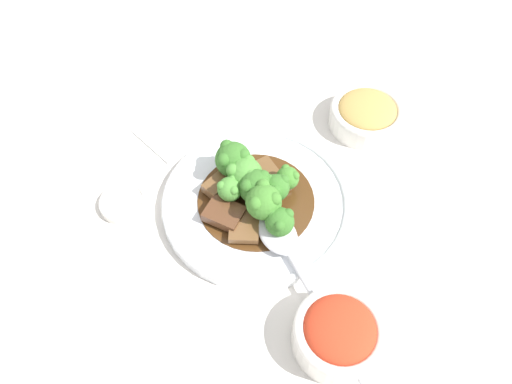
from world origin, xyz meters
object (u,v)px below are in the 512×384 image
object	(u,v)px
beef_strip_3	(244,227)
broccoli_floret_1	(287,178)
sauce_dish	(123,202)
side_bowl_kimchi	(338,333)
broccoli_floret_0	(257,189)
beef_strip_0	(221,182)
side_bowl_appetizer	(367,114)
beef_strip_1	(223,212)
broccoli_floret_3	(244,175)
broccoli_floret_6	(230,189)
broccoli_floret_5	(276,187)
beef_strip_2	(269,177)
main_plate	(256,202)
broccoli_floret_4	(233,159)
serving_spoon	(284,245)
broccoli_floret_7	(264,202)
broccoli_floret_2	(280,221)

from	to	relation	value
beef_strip_3	broccoli_floret_1	distance (m)	0.09
sauce_dish	side_bowl_kimchi	bearing A→B (deg)	20.04
broccoli_floret_0	broccoli_floret_1	xyz separation A→B (m)	(0.00, 0.05, -0.01)
beef_strip_0	side_bowl_appetizer	bearing A→B (deg)	86.32
beef_strip_1	broccoli_floret_3	distance (m)	0.06
beef_strip_0	broccoli_floret_0	distance (m)	0.06
broccoli_floret_6	side_bowl_kimchi	bearing A→B (deg)	-1.18
broccoli_floret_0	sauce_dish	bearing A→B (deg)	-126.86
broccoli_floret_3	broccoli_floret_5	distance (m)	0.05
beef_strip_2	broccoli_floret_6	distance (m)	0.07
beef_strip_1	broccoli_floret_3	world-z (taller)	broccoli_floret_3
broccoli_floret_0	broccoli_floret_1	size ratio (longest dim) A/B	1.40
main_plate	broccoli_floret_4	xyz separation A→B (m)	(-0.05, -0.00, 0.04)
beef_strip_0	serving_spoon	size ratio (longest dim) A/B	0.23
broccoli_floret_4	side_bowl_appetizer	world-z (taller)	broccoli_floret_4
broccoli_floret_7	broccoli_floret_4	bearing A→B (deg)	174.37
beef_strip_0	side_bowl_kimchi	xyz separation A→B (m)	(0.26, -0.01, 0.00)
main_plate	serving_spoon	xyz separation A→B (m)	(0.08, -0.01, 0.02)
main_plate	beef_strip_3	size ratio (longest dim) A/B	4.31
beef_strip_2	beef_strip_3	bearing A→B (deg)	-57.52
beef_strip_1	broccoli_floret_6	distance (m)	0.03
main_plate	broccoli_floret_7	distance (m)	0.05
beef_strip_2	broccoli_floret_6	size ratio (longest dim) A/B	1.61
main_plate	side_bowl_kimchi	world-z (taller)	side_bowl_kimchi
beef_strip_1	broccoli_floret_1	xyz separation A→B (m)	(0.01, 0.10, 0.01)
broccoli_floret_0	sauce_dish	world-z (taller)	broccoli_floret_0
beef_strip_1	sauce_dish	bearing A→B (deg)	-136.42
beef_strip_1	broccoli_floret_0	xyz separation A→B (m)	(0.01, 0.05, 0.02)
broccoli_floret_6	broccoli_floret_7	world-z (taller)	broccoli_floret_7
broccoli_floret_0	broccoli_floret_1	bearing A→B (deg)	84.14
broccoli_floret_3	serving_spoon	xyz separation A→B (m)	(0.11, -0.01, -0.02)
broccoli_floret_0	serving_spoon	world-z (taller)	broccoli_floret_0
serving_spoon	side_bowl_appetizer	world-z (taller)	side_bowl_appetizer
main_plate	serving_spoon	world-z (taller)	serving_spoon
beef_strip_1	broccoli_floret_4	xyz separation A→B (m)	(-0.05, 0.05, 0.02)
beef_strip_3	serving_spoon	distance (m)	0.06
serving_spoon	sauce_dish	world-z (taller)	serving_spoon
broccoli_floret_1	broccoli_floret_3	xyz separation A→B (m)	(-0.03, -0.05, 0.01)
side_bowl_kimchi	broccoli_floret_2	bearing A→B (deg)	169.39
broccoli_floret_1	side_bowl_appetizer	distance (m)	0.19
beef_strip_3	broccoli_floret_7	distance (m)	0.04
main_plate	broccoli_floret_2	xyz separation A→B (m)	(0.06, -0.01, 0.03)
main_plate	side_bowl_appetizer	size ratio (longest dim) A/B	2.29
beef_strip_3	broccoli_floret_2	xyz separation A→B (m)	(0.03, 0.03, 0.02)
broccoli_floret_1	sauce_dish	distance (m)	0.23
beef_strip_3	broccoli_floret_7	xyz separation A→B (m)	(-0.00, 0.03, 0.03)
broccoli_floret_0	broccoli_floret_2	world-z (taller)	broccoli_floret_0
serving_spoon	beef_strip_1	bearing A→B (deg)	-156.86
broccoli_floret_3	serving_spoon	distance (m)	0.11
serving_spoon	broccoli_floret_0	bearing A→B (deg)	170.58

